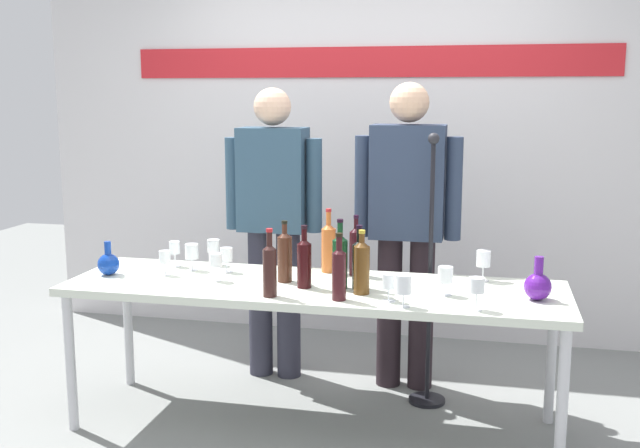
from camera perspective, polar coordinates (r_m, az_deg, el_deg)
name	(u,v)px	position (r m, az deg, el deg)	size (l,w,h in m)	color
ground_plane	(313,425)	(3.96, -0.50, -15.06)	(10.00, 10.00, 0.00)	gray
back_wall	(367,118)	(5.15, 3.59, 8.05)	(4.62, 0.11, 3.00)	silver
display_table	(313,295)	(3.72, -0.51, -5.43)	(2.46, 0.71, 0.74)	silver
decanter_blue_left	(108,263)	(4.03, -15.79, -2.90)	(0.11, 0.11, 0.18)	#103598
decanter_blue_right	(538,285)	(3.56, 16.23, -4.49)	(0.12, 0.12, 0.20)	#531988
presenter_left	(274,215)	(4.36, -3.55, 0.65)	(0.58, 0.22, 1.70)	#2D2D3B
presenter_right	(407,217)	(4.20, 6.63, 0.56)	(0.59, 0.22, 1.73)	black
wine_bottle_0	(356,250)	(3.87, 2.74, -1.97)	(0.07, 0.07, 0.31)	black
wine_bottle_1	(362,266)	(3.51, 3.19, -3.19)	(0.08, 0.08, 0.30)	#553412
wine_bottle_2	(285,255)	(3.74, -2.70, -2.38)	(0.07, 0.07, 0.31)	#452418
wine_bottle_3	(359,262)	(3.61, 2.99, -2.90)	(0.07, 0.07, 0.31)	black
wine_bottle_4	(339,272)	(3.41, 1.46, -3.63)	(0.06, 0.06, 0.31)	#351015
wine_bottle_5	(270,268)	(3.47, -3.84, -3.35)	(0.06, 0.06, 0.32)	black
wine_bottle_6	(329,246)	(3.93, 0.65, -1.68)	(0.08, 0.08, 0.34)	orange
wine_bottle_7	(340,260)	(3.60, 1.53, -2.72)	(0.07, 0.07, 0.34)	#0F3D1C
wine_bottle_8	(304,261)	(3.62, -1.21, -2.84)	(0.07, 0.07, 0.31)	black
wine_glass_left_0	(165,258)	(3.95, -11.72, -2.53)	(0.06, 0.06, 0.13)	white
wine_glass_left_1	(192,252)	(4.03, -9.72, -2.10)	(0.07, 0.07, 0.14)	white
wine_glass_left_2	(226,255)	(3.97, -7.13, -2.37)	(0.06, 0.06, 0.13)	white
wine_glass_left_3	(175,249)	(4.14, -11.00, -1.85)	(0.06, 0.06, 0.14)	white
wine_glass_left_4	(216,261)	(3.79, -7.95, -2.77)	(0.07, 0.07, 0.14)	white
wine_glass_left_5	(214,247)	(4.14, -8.09, -1.71)	(0.07, 0.07, 0.14)	white
wine_glass_right_0	(389,282)	(3.40, 5.24, -4.45)	(0.06, 0.06, 0.13)	white
wine_glass_right_1	(483,259)	(3.83, 12.32, -2.64)	(0.07, 0.07, 0.16)	white
wine_glass_right_2	(404,285)	(3.32, 6.37, -4.62)	(0.07, 0.07, 0.15)	white
wine_glass_right_3	(477,286)	(3.32, 11.83, -4.63)	(0.07, 0.07, 0.15)	white
wine_glass_right_4	(445,275)	(3.54, 9.51, -3.87)	(0.07, 0.07, 0.14)	white
microphone_stand	(429,316)	(4.10, 8.28, -6.95)	(0.20, 0.20, 1.47)	black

